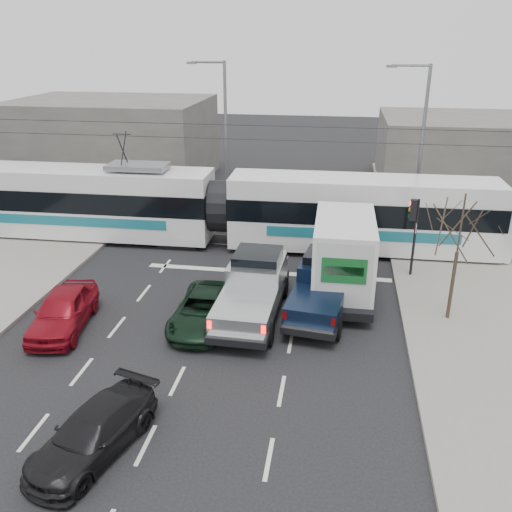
# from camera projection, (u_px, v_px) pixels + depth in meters

# --- Properties ---
(ground) EXTENTS (120.00, 120.00, 0.00)m
(ground) POSITION_uv_depth(u_px,v_px,m) (245.00, 338.00, 20.04)
(ground) COLOR black
(ground) RESTS_ON ground
(sidewalk_right) EXTENTS (6.00, 60.00, 0.15)m
(sidewalk_right) POSITION_uv_depth(u_px,v_px,m) (501.00, 357.00, 18.72)
(sidewalk_right) COLOR gray
(sidewalk_right) RESTS_ON ground
(rails) EXTENTS (60.00, 1.60, 0.03)m
(rails) POSITION_uv_depth(u_px,v_px,m) (277.00, 243.00, 29.18)
(rails) COLOR #33302D
(rails) RESTS_ON ground
(building_left) EXTENTS (14.00, 10.00, 6.00)m
(building_left) POSITION_uv_depth(u_px,v_px,m) (114.00, 140.00, 41.03)
(building_left) COLOR slate
(building_left) RESTS_ON ground
(building_right) EXTENTS (12.00, 10.00, 5.00)m
(building_right) POSITION_uv_depth(u_px,v_px,m) (465.00, 152.00, 39.31)
(building_right) COLOR slate
(building_right) RESTS_ON ground
(bare_tree) EXTENTS (2.40, 2.40, 5.00)m
(bare_tree) POSITION_uv_depth(u_px,v_px,m) (460.00, 230.00, 19.80)
(bare_tree) COLOR #47382B
(bare_tree) RESTS_ON ground
(traffic_signal) EXTENTS (0.44, 0.44, 3.60)m
(traffic_signal) POSITION_uv_depth(u_px,v_px,m) (414.00, 221.00, 24.01)
(traffic_signal) COLOR black
(traffic_signal) RESTS_ON ground
(street_lamp_near) EXTENTS (2.38, 0.25, 9.00)m
(street_lamp_near) POSITION_uv_depth(u_px,v_px,m) (419.00, 138.00, 29.85)
(street_lamp_near) COLOR slate
(street_lamp_near) RESTS_ON ground
(street_lamp_far) EXTENTS (2.38, 0.25, 9.00)m
(street_lamp_far) POSITION_uv_depth(u_px,v_px,m) (223.00, 127.00, 33.33)
(street_lamp_far) COLOR slate
(street_lamp_far) RESTS_ON ground
(catenary) EXTENTS (60.00, 0.20, 7.00)m
(catenary) POSITION_uv_depth(u_px,v_px,m) (278.00, 172.00, 27.71)
(catenary) COLOR black
(catenary) RESTS_ON ground
(tram) EXTENTS (27.98, 3.25, 5.70)m
(tram) POSITION_uv_depth(u_px,v_px,m) (220.00, 207.00, 28.32)
(tram) COLOR white
(tram) RESTS_ON ground
(silver_pickup) EXTENTS (2.42, 6.36, 2.29)m
(silver_pickup) POSITION_uv_depth(u_px,v_px,m) (254.00, 286.00, 21.51)
(silver_pickup) COLOR black
(silver_pickup) RESTS_ON ground
(box_truck) EXTENTS (2.46, 7.03, 3.50)m
(box_truck) POSITION_uv_depth(u_px,v_px,m) (343.00, 254.00, 23.05)
(box_truck) COLOR black
(box_truck) RESTS_ON ground
(navy_pickup) EXTENTS (2.67, 5.63, 2.28)m
(navy_pickup) POSITION_uv_depth(u_px,v_px,m) (323.00, 286.00, 21.59)
(navy_pickup) COLOR black
(navy_pickup) RESTS_ON ground
(green_car) EXTENTS (2.09, 4.53, 1.26)m
(green_car) POSITION_uv_depth(u_px,v_px,m) (204.00, 310.00, 20.74)
(green_car) COLOR black
(green_car) RESTS_ON ground
(red_car) EXTENTS (2.38, 4.60, 1.50)m
(red_car) POSITION_uv_depth(u_px,v_px,m) (63.00, 310.00, 20.45)
(red_car) COLOR maroon
(red_car) RESTS_ON ground
(dark_car) EXTENTS (2.82, 4.53, 1.23)m
(dark_car) POSITION_uv_depth(u_px,v_px,m) (93.00, 433.00, 14.36)
(dark_car) COLOR black
(dark_car) RESTS_ON ground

